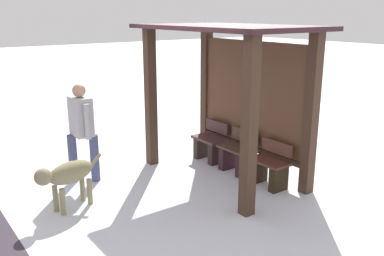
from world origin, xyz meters
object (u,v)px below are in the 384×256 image
object	(u,v)px
bus_shelter	(235,75)
person_walking	(81,126)
bench_center_inside	(237,156)
bench_right_inside	(269,169)
dog	(67,175)
bench_left_inside	(210,145)

from	to	relation	value
bus_shelter	person_walking	distance (m)	2.53
bus_shelter	person_walking	size ratio (longest dim) A/B	1.85
bench_center_inside	bench_right_inside	distance (m)	0.73
dog	bench_left_inside	bearing A→B (deg)	98.35
bench_right_inside	bench_center_inside	bearing A→B (deg)	-179.98
bench_left_inside	bench_right_inside	size ratio (longest dim) A/B	1.02
bench_center_inside	bench_left_inside	bearing A→B (deg)	-179.94
bus_shelter	bench_left_inside	xyz separation A→B (m)	(-0.73, 0.10, -1.36)
bench_left_inside	person_walking	bearing A→B (deg)	-100.93
bus_shelter	dog	size ratio (longest dim) A/B	2.85
bench_left_inside	dog	size ratio (longest dim) A/B	0.70
bench_right_inside	bus_shelter	bearing A→B (deg)	-171.77
bench_left_inside	bus_shelter	bearing A→B (deg)	-8.15
bus_shelter	bench_right_inside	xyz separation A→B (m)	(0.73, 0.11, -1.37)
bench_center_inside	person_walking	world-z (taller)	person_walking
bench_right_inside	dog	bearing A→B (deg)	-110.64
bench_left_inside	bench_right_inside	xyz separation A→B (m)	(1.46, 0.00, -0.01)
bus_shelter	bench_left_inside	size ratio (longest dim) A/B	4.08
bench_right_inside	person_walking	world-z (taller)	person_walking
bench_left_inside	bench_right_inside	bearing A→B (deg)	0.04
bench_left_inside	bench_right_inside	world-z (taller)	bench_left_inside
bench_left_inside	person_walking	xyz separation A→B (m)	(-0.43, -2.22, 0.62)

